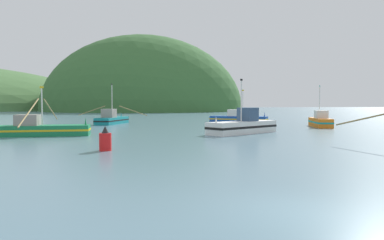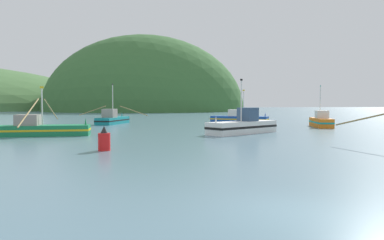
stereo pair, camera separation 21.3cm
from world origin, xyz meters
name	(u,v)px [view 1 (the left image)]	position (x,y,z in m)	size (l,w,h in m)	color
ground_plane	(294,211)	(0.00, 0.00, 0.00)	(600.00, 600.00, 0.00)	slate
hill_mid_right	(144,111)	(-2.93, 145.77, 0.00)	(88.26, 70.61, 66.56)	#386633
fishing_boat_green	(40,129)	(-14.37, 26.46, 0.69)	(9.28, 15.66, 4.92)	#197A47
fishing_boat_orange	(320,121)	(20.05, 34.78, 0.77)	(3.69, 6.90, 5.75)	orange
fishing_boat_teal	(112,119)	(-8.98, 45.92, 0.74)	(10.94, 8.33, 6.36)	#147F84
fishing_boat_white	(243,126)	(6.45, 26.32, 0.82)	(8.90, 7.08, 5.84)	white
fishing_boat_blue	(238,118)	(11.86, 47.10, 0.72)	(9.43, 7.15, 5.56)	#19479E
channel_buoy	(105,140)	(-6.86, 14.46, 0.71)	(0.82, 0.82, 1.69)	red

